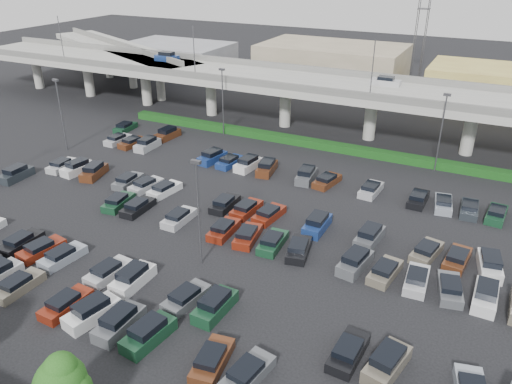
# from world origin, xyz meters

# --- Properties ---
(ground) EXTENTS (280.00, 280.00, 0.00)m
(ground) POSITION_xyz_m (0.00, 0.00, 0.00)
(ground) COLOR black
(overpass) EXTENTS (150.00, 13.00, 15.80)m
(overpass) POSITION_xyz_m (-0.25, 32.01, 6.97)
(overpass) COLOR gray
(overpass) RESTS_ON ground
(on_ramp) EXTENTS (50.93, 30.13, 8.80)m
(on_ramp) POSITION_xyz_m (-52.10, 43.05, 6.86)
(on_ramp) COLOR gray
(on_ramp) RESTS_ON ground
(hedge) EXTENTS (66.00, 1.60, 1.10)m
(hedge) POSITION_xyz_m (0.00, 25.00, 0.55)
(hedge) COLOR #113B12
(hedge) RESTS_ON ground
(tree_row) EXTENTS (65.07, 3.66, 5.94)m
(tree_row) POSITION_xyz_m (0.70, -26.53, 3.52)
(tree_row) COLOR #332316
(tree_row) RESTS_ON ground
(parked_cars) EXTENTS (63.14, 41.62, 1.67)m
(parked_cars) POSITION_xyz_m (-0.24, -3.88, 0.62)
(parked_cars) COLOR #163E25
(parked_cars) RESTS_ON ground
(light_poles) EXTENTS (66.90, 48.38, 10.30)m
(light_poles) POSITION_xyz_m (-4.13, 2.00, 6.24)
(light_poles) COLOR #47464B
(light_poles) RESTS_ON ground
(distant_buildings) EXTENTS (138.00, 24.00, 9.00)m
(distant_buildings) POSITION_xyz_m (12.38, 61.81, 3.74)
(distant_buildings) COLOR gray
(distant_buildings) RESTS_ON ground
(comm_tower) EXTENTS (2.40, 2.40, 30.00)m
(comm_tower) POSITION_xyz_m (4.00, 74.00, 15.61)
(comm_tower) COLOR #47464B
(comm_tower) RESTS_ON ground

